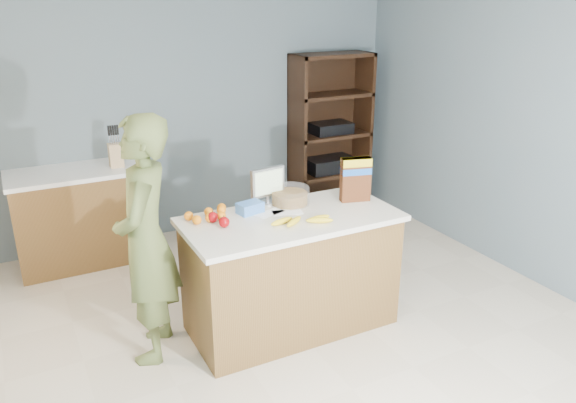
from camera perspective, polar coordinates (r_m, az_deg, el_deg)
name	(u,v)px	position (r m, az deg, el deg)	size (l,w,h in m)	color
floor	(310,345)	(4.23, 2.25, -14.33)	(4.50, 5.00, 0.02)	beige
walls	(314,121)	(3.55, 2.62, 8.13)	(4.52, 5.02, 2.51)	slate
counter_peninsula	(291,277)	(4.23, 0.31, -7.65)	(1.56, 0.76, 0.90)	brown
back_cabinet	(84,216)	(5.59, -20.06, -1.37)	(1.24, 0.62, 0.90)	brown
shelving_unit	(328,137)	(6.47, 4.08, 6.56)	(0.90, 0.40, 1.80)	black
person	(146,241)	(3.86, -14.23, -3.91)	(0.62, 0.41, 1.71)	#546030
knife_block	(116,154)	(5.40, -17.10, 4.59)	(0.12, 0.10, 0.31)	tan
envelopes	(279,213)	(4.10, -0.97, -1.15)	(0.37, 0.21, 0.00)	white
bananas	(303,220)	(3.91, 1.57, -1.93)	(0.45, 0.21, 0.04)	yellow
apples	(218,220)	(3.91, -7.09, -1.84)	(0.11, 0.20, 0.08)	#940509
oranges	(210,214)	(4.03, -7.94, -1.28)	(0.33, 0.22, 0.07)	orange
blue_carton	(250,208)	(4.09, -3.88, -0.64)	(0.18, 0.12, 0.08)	blue
salad_bowl	(290,197)	(4.25, 0.18, 0.50)	(0.30, 0.30, 0.13)	#267219
tv	(268,183)	(4.24, -2.07, 1.85)	(0.28, 0.12, 0.28)	silver
cereal_box	(356,176)	(4.31, 6.89, 2.57)	(0.24, 0.14, 0.34)	#592B14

